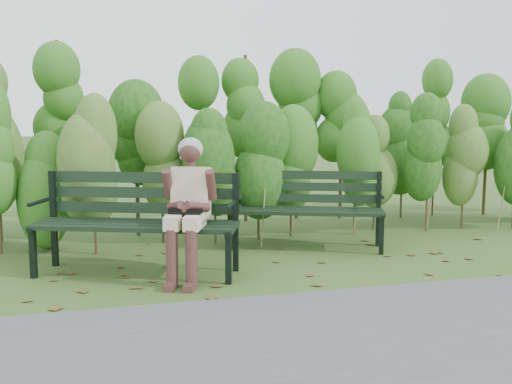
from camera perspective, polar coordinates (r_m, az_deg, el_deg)
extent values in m
plane|color=#38571F|center=(6.22, 0.85, -7.27)|extent=(80.00, 80.00, 0.00)
cube|color=#474749|center=(4.25, 9.31, -14.40)|extent=(60.00, 2.50, 0.01)
cylinder|color=#47381E|center=(7.20, -18.78, -2.40)|extent=(0.03, 0.03, 0.80)
ellipsoid|color=#386F21|center=(7.12, -19.00, 2.69)|extent=(0.64, 0.64, 1.44)
cylinder|color=#47381E|center=(7.18, -13.91, -2.24)|extent=(0.03, 0.03, 0.80)
ellipsoid|color=#386F21|center=(7.10, -14.07, 2.86)|extent=(0.64, 0.64, 1.44)
cylinder|color=#47381E|center=(7.22, -9.05, -2.06)|extent=(0.03, 0.03, 0.80)
ellipsoid|color=#386F21|center=(7.14, -9.15, 3.01)|extent=(0.64, 0.64, 1.44)
cylinder|color=#47381E|center=(7.31, -4.27, -1.87)|extent=(0.03, 0.03, 0.80)
ellipsoid|color=#386F21|center=(7.23, -4.32, 3.14)|extent=(0.64, 0.64, 1.44)
cylinder|color=#47381E|center=(7.44, 0.36, -1.68)|extent=(0.03, 0.03, 0.80)
ellipsoid|color=#386F21|center=(7.37, 0.37, 3.24)|extent=(0.64, 0.64, 1.44)
cylinder|color=#47381E|center=(7.63, 4.80, -1.48)|extent=(0.03, 0.03, 0.80)
ellipsoid|color=#386F21|center=(7.56, 4.85, 3.32)|extent=(0.64, 0.64, 1.44)
cylinder|color=#47381E|center=(7.86, 9.00, -1.29)|extent=(0.03, 0.03, 0.80)
ellipsoid|color=#386F21|center=(7.79, 9.09, 3.37)|extent=(0.64, 0.64, 1.44)
cylinder|color=#47381E|center=(8.12, 12.94, -1.10)|extent=(0.03, 0.03, 0.80)
ellipsoid|color=#386F21|center=(8.06, 13.07, 3.41)|extent=(0.64, 0.64, 1.44)
cylinder|color=#47381E|center=(8.43, 16.61, -0.92)|extent=(0.03, 0.03, 0.80)
ellipsoid|color=#386F21|center=(8.36, 16.78, 3.42)|extent=(0.64, 0.64, 1.44)
cylinder|color=#47381E|center=(8.76, 20.02, -0.75)|extent=(0.03, 0.03, 0.80)
ellipsoid|color=#386F21|center=(8.70, 20.21, 3.43)|extent=(0.64, 0.64, 1.44)
cylinder|color=#47381E|center=(9.13, 23.16, -0.59)|extent=(0.03, 0.03, 0.80)
cylinder|color=#47381E|center=(8.21, -22.21, -0.32)|extent=(0.04, 0.04, 1.10)
ellipsoid|color=#154814|center=(8.15, -22.51, 5.82)|extent=(0.70, 0.70, 1.98)
cylinder|color=#47381E|center=(8.15, -16.85, -0.14)|extent=(0.04, 0.04, 1.10)
ellipsoid|color=#154814|center=(8.09, -17.08, 6.05)|extent=(0.70, 0.70, 1.98)
cylinder|color=#47381E|center=(8.16, -11.46, 0.04)|extent=(0.04, 0.04, 1.10)
ellipsoid|color=#154814|center=(8.10, -11.62, 6.23)|extent=(0.70, 0.70, 1.98)
cylinder|color=#47381E|center=(8.25, -6.13, 0.22)|extent=(0.04, 0.04, 1.10)
ellipsoid|color=#154814|center=(8.18, -6.21, 6.35)|extent=(0.70, 0.70, 1.98)
cylinder|color=#47381E|center=(8.40, -0.95, 0.40)|extent=(0.04, 0.04, 1.10)
ellipsoid|color=#154814|center=(8.34, -0.96, 6.41)|extent=(0.70, 0.70, 1.98)
cylinder|color=#47381E|center=(8.62, 4.01, 0.56)|extent=(0.04, 0.04, 1.10)
ellipsoid|color=#154814|center=(8.56, 4.06, 6.42)|extent=(0.70, 0.70, 1.98)
cylinder|color=#47381E|center=(8.90, 8.69, 0.71)|extent=(0.04, 0.04, 1.10)
ellipsoid|color=#154814|center=(8.84, 8.80, 6.38)|extent=(0.70, 0.70, 1.98)
cylinder|color=#47381E|center=(9.23, 13.05, 0.84)|extent=(0.04, 0.04, 1.10)
ellipsoid|color=#154814|center=(9.18, 13.21, 6.31)|extent=(0.70, 0.70, 1.98)
cylinder|color=#47381E|center=(9.62, 17.09, 0.96)|extent=(0.04, 0.04, 1.10)
ellipsoid|color=#154814|center=(9.57, 17.29, 6.21)|extent=(0.70, 0.70, 1.98)
cylinder|color=#47381E|center=(10.05, 20.80, 1.07)|extent=(0.04, 0.04, 1.10)
ellipsoid|color=#154814|center=(10.00, 21.03, 6.09)|extent=(0.70, 0.70, 1.98)
cube|color=brown|center=(5.74, -9.43, -8.61)|extent=(0.10, 0.11, 0.01)
cube|color=brown|center=(8.24, 18.12, -3.97)|extent=(0.11, 0.11, 0.01)
cube|color=brown|center=(8.02, 20.52, -4.38)|extent=(0.10, 0.08, 0.01)
cube|color=brown|center=(6.47, 6.56, -6.71)|extent=(0.11, 0.11, 0.01)
cube|color=brown|center=(6.48, 14.35, -6.89)|extent=(0.09, 0.07, 0.01)
cube|color=brown|center=(5.30, -21.07, -10.39)|extent=(0.11, 0.10, 0.01)
cube|color=brown|center=(5.19, 3.19, -10.25)|extent=(0.07, 0.09, 0.01)
cube|color=brown|center=(6.62, -14.00, -6.57)|extent=(0.11, 0.11, 0.01)
cube|color=brown|center=(7.76, 20.93, -4.78)|extent=(0.10, 0.11, 0.01)
cube|color=brown|center=(6.57, 16.94, -6.77)|extent=(0.11, 0.10, 0.01)
cube|color=brown|center=(5.87, -6.65, -8.19)|extent=(0.11, 0.11, 0.01)
cube|color=brown|center=(5.61, -0.74, -8.90)|extent=(0.11, 0.11, 0.01)
cube|color=brown|center=(6.54, 10.14, -6.62)|extent=(0.11, 0.11, 0.01)
cube|color=brown|center=(5.04, -7.84, -10.87)|extent=(0.07, 0.09, 0.01)
cube|color=brown|center=(5.84, -8.18, -8.31)|extent=(0.10, 0.11, 0.01)
cube|color=brown|center=(6.23, 16.83, -7.54)|extent=(0.11, 0.11, 0.01)
cube|color=brown|center=(7.08, 5.26, -5.46)|extent=(0.09, 0.11, 0.01)
cube|color=brown|center=(6.63, 22.77, -6.90)|extent=(0.11, 0.09, 0.01)
cube|color=brown|center=(5.70, -11.55, -8.76)|extent=(0.10, 0.08, 0.01)
cube|color=brown|center=(5.23, 2.53, -10.12)|extent=(0.11, 0.10, 0.01)
cube|color=brown|center=(5.90, -21.17, -8.58)|extent=(0.10, 0.11, 0.01)
cube|color=brown|center=(7.00, -2.02, -5.58)|extent=(0.11, 0.11, 0.01)
cube|color=brown|center=(5.40, 6.15, -9.58)|extent=(0.11, 0.11, 0.01)
cube|color=brown|center=(6.36, -11.98, -7.07)|extent=(0.11, 0.10, 0.01)
cube|color=brown|center=(5.81, 15.12, -8.55)|extent=(0.11, 0.09, 0.01)
cube|color=brown|center=(5.18, -13.71, -10.49)|extent=(0.11, 0.11, 0.01)
cube|color=brown|center=(5.26, -5.79, -10.04)|extent=(0.09, 0.10, 0.01)
cube|color=brown|center=(5.88, -1.33, -8.11)|extent=(0.11, 0.11, 0.01)
cube|color=brown|center=(6.74, -14.79, -6.34)|extent=(0.08, 0.10, 0.01)
cube|color=brown|center=(7.61, 17.14, -4.85)|extent=(0.09, 0.11, 0.01)
cube|color=brown|center=(7.31, 3.76, -5.03)|extent=(0.10, 0.11, 0.01)
cube|color=brown|center=(5.56, -5.08, -9.06)|extent=(0.11, 0.11, 0.01)
cube|color=brown|center=(6.46, -9.96, -6.80)|extent=(0.07, 0.09, 0.01)
cube|color=brown|center=(6.36, -17.08, -7.24)|extent=(0.10, 0.11, 0.01)
cube|color=brown|center=(5.29, -7.67, -9.98)|extent=(0.10, 0.11, 0.01)
cube|color=black|center=(5.79, -12.03, -3.48)|extent=(1.91, 0.84, 0.04)
cube|color=black|center=(5.92, -11.61, -3.23)|extent=(1.91, 0.84, 0.04)
cube|color=black|center=(6.05, -11.21, -2.99)|extent=(1.91, 0.84, 0.04)
cube|color=black|center=(6.18, -10.83, -2.76)|extent=(1.91, 0.84, 0.04)
cube|color=black|center=(6.25, -10.58, -1.50)|extent=(1.88, 0.79, 0.12)
cube|color=black|center=(6.25, -10.57, -0.07)|extent=(1.88, 0.79, 0.12)
cube|color=black|center=(6.25, -10.56, 1.37)|extent=(1.88, 0.79, 0.12)
cube|color=black|center=(6.19, -20.47, -5.45)|extent=(0.07, 0.07, 0.50)
cube|color=black|center=(6.56, -18.71, -2.43)|extent=(0.07, 0.07, 1.00)
cube|color=black|center=(6.34, -19.67, -3.01)|extent=(0.25, 0.54, 0.04)
cylinder|color=black|center=(6.25, -19.98, -0.90)|extent=(0.19, 0.40, 0.04)
cube|color=black|center=(5.61, -2.64, -6.29)|extent=(0.07, 0.07, 0.50)
cube|color=black|center=(6.02, -1.95, -2.91)|extent=(0.07, 0.07, 1.00)
cube|color=black|center=(5.77, -2.31, -3.57)|extent=(0.25, 0.54, 0.04)
cylinder|color=black|center=(5.68, -2.41, -1.26)|extent=(0.19, 0.40, 0.04)
cube|color=black|center=(6.85, 4.69, -2.05)|extent=(1.73, 0.76, 0.04)
cube|color=black|center=(6.98, 4.72, -1.88)|extent=(1.73, 0.76, 0.04)
cube|color=black|center=(7.10, 4.74, -1.72)|extent=(1.73, 0.76, 0.04)
cube|color=black|center=(7.23, 4.77, -1.56)|extent=(1.73, 0.76, 0.04)
cube|color=black|center=(7.30, 4.80, -0.59)|extent=(1.71, 0.71, 0.11)
cube|color=black|center=(7.30, 4.81, 0.52)|extent=(1.71, 0.71, 0.11)
cube|color=black|center=(7.30, 4.83, 1.63)|extent=(1.71, 0.71, 0.11)
cube|color=black|center=(6.96, -2.48, -3.79)|extent=(0.07, 0.07, 0.45)
cube|color=black|center=(7.34, -1.99, -1.40)|extent=(0.07, 0.07, 0.90)
cube|color=black|center=(7.12, -2.25, -1.85)|extent=(0.23, 0.49, 0.04)
cylinder|color=black|center=(7.03, -2.32, -0.13)|extent=(0.17, 0.36, 0.04)
cube|color=black|center=(6.92, 11.86, -4.01)|extent=(0.07, 0.07, 0.45)
cube|color=black|center=(7.30, 11.58, -1.60)|extent=(0.07, 0.07, 0.90)
cube|color=black|center=(7.07, 11.75, -2.05)|extent=(0.23, 0.49, 0.04)
cylinder|color=black|center=(6.99, 11.83, -0.33)|extent=(0.17, 0.36, 0.04)
cube|color=beige|center=(5.64, -7.64, -2.73)|extent=(0.28, 0.44, 0.13)
cube|color=beige|center=(5.60, -5.85, -2.77)|extent=(0.28, 0.44, 0.13)
cylinder|color=#4C2924|center=(5.55, -8.01, -6.29)|extent=(0.14, 0.14, 0.54)
cylinder|color=#4C2924|center=(5.51, -6.17, -6.36)|extent=(0.14, 0.14, 0.54)
cube|color=#4C2924|center=(5.53, -8.17, -8.89)|extent=(0.16, 0.22, 0.06)
cube|color=#4C2924|center=(5.49, -6.32, -8.99)|extent=(0.16, 0.22, 0.06)
cube|color=beige|center=(5.85, -6.19, -0.06)|extent=(0.43, 0.37, 0.52)
cylinder|color=#4C2924|center=(5.80, -6.27, 2.57)|extent=(0.09, 0.09, 0.10)
sphere|color=#4C2924|center=(5.78, -6.31, 3.85)|extent=(0.21, 0.21, 0.21)
ellipsoid|color=gray|center=(5.80, -6.26, 4.11)|extent=(0.24, 0.23, 0.22)
cylinder|color=#4C2924|center=(5.81, -8.40, 0.70)|extent=(0.16, 0.23, 0.31)
cylinder|color=#4C2924|center=(5.72, -4.31, 0.65)|extent=(0.16, 0.23, 0.31)
cylinder|color=#4C2924|center=(5.68, -7.67, -1.32)|extent=(0.15, 0.28, 0.13)
cylinder|color=#4C2924|center=(5.64, -5.59, -1.36)|extent=(0.27, 0.21, 0.13)
sphere|color=#4C2924|center=(5.60, -6.77, -1.64)|extent=(0.11, 0.11, 0.11)
cube|color=black|center=(5.63, -6.73, -2.33)|extent=(0.32, 0.22, 0.16)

